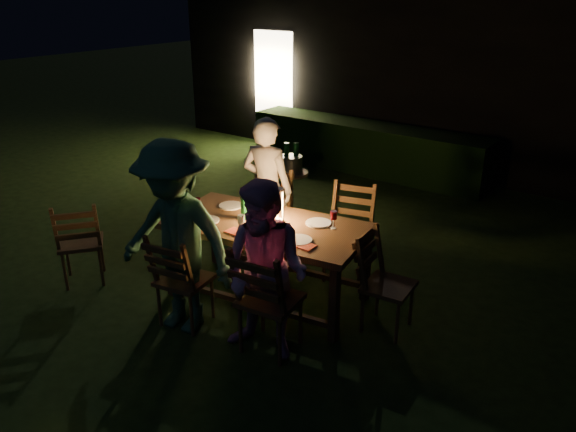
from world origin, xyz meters
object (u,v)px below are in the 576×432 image
Objects in this scene: chair_end at (385,300)px; bottle_bucket_b at (296,160)px; chair_near_left at (184,295)px; ice_bucket at (291,164)px; person_opp_left at (176,239)px; chair_far_left at (266,232)px; bottle_bucket_a at (287,160)px; chair_far_right at (347,250)px; dining_table at (267,231)px; chair_spare at (83,256)px; side_table at (291,177)px; person_house_side at (267,189)px; person_opp_right at (266,272)px; bottle_table at (244,205)px; chair_near_right at (269,317)px; lantern at (273,207)px.

bottle_bucket_b is at bearing -133.04° from chair_end.
chair_near_left reaches higher than ice_bucket.
chair_end is at bearing 26.06° from person_opp_left.
bottle_bucket_a is at bearing -75.17° from chair_far_left.
chair_far_right is at bearing -33.23° from bottle_bucket_a.
bottle_bucket_b is (-2.27, 1.76, 0.49)m from chair_end.
chair_spare reaches higher than dining_table.
chair_near_left reaches higher than chair_end.
side_table is (0.65, 2.83, 0.25)m from chair_spare.
chair_spare reaches higher than bottle_bucket_b.
ice_bucket is (-0.53, 1.18, -0.10)m from person_house_side.
chair_spare is at bearing 174.98° from person_opp_right.
chair_end is at bearing 46.48° from person_opp_right.
person_house_side reaches higher than bottle_table.
bottle_bucket_a is (-1.73, 2.57, 0.46)m from chair_near_right.
chair_far_right is 1.66m from person_opp_right.
chair_far_right reaches higher than dining_table.
bottle_bucket_b is (-0.49, 1.27, 0.46)m from chair_far_left.
bottle_table reaches higher than dining_table.
bottle_bucket_a is 0.13m from bottle_bucket_b.
chair_near_left is 1.00× the size of chair_spare.
dining_table is at bearing -125.70° from lantern.
chair_near_left is 1.44m from chair_spare.
person_house_side is 5.15× the size of bottle_bucket_a.
bottle_bucket_a is (-1.16, 1.88, 0.04)m from dining_table.
ice_bucket is (-1.52, 1.07, 0.41)m from chair_far_right.
bottle_bucket_a is (-0.85, 2.76, -0.12)m from person_opp_left.
bottle_bucket_b is (-0.48, 1.22, -0.05)m from person_house_side.
chair_near_left is 0.55× the size of person_opp_left.
chair_far_left is 3.54× the size of ice_bucket.
chair_near_left is 2.88m from side_table.
bottle_table is (-0.25, -0.04, 0.22)m from dining_table.
chair_spare is at bearing -161.94° from dining_table.
lantern reaches higher than side_table.
person_opp_right is at bearing 117.35° from chair_far_left.
person_opp_left is (0.26, -1.62, 0.07)m from person_house_side.
chair_end is at bearing -35.33° from bottle_bucket_a.
side_table is (-0.53, 1.18, -0.28)m from person_house_side.
chair_far_left is 0.68× the size of person_opp_right.
person_opp_left reaches higher than person_opp_right.
person_opp_left reaches higher than chair_near_left.
ice_bucket is at bearing 121.67° from lantern.
bottle_bucket_b is (-1.47, 1.11, 0.46)m from chair_far_right.
chair_far_right is 1.88m from side_table.
chair_spare is 1.59× the size of side_table.
chair_spare is at bearing 23.55° from chair_far_right.
person_house_side reaches higher than chair_spare.
chair_end is at bearing -36.55° from ice_bucket.
side_table is (-0.86, 1.96, -0.41)m from bottle_table.
chair_near_left is 3.07× the size of bottle_bucket_b.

